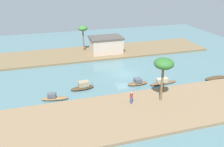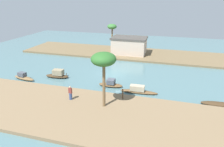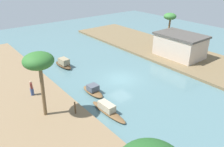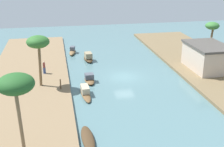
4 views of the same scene
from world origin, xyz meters
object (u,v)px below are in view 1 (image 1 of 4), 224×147
object	(u,v)px
sampan_downstream_large	(163,82)
palm_tree_right_tall	(83,29)
riverside_building	(106,45)
palm_tree_left_near	(164,65)
sampan_with_red_awning	(216,78)
sampan_near_left_bank	(54,98)
sampan_with_tall_canopy	(138,82)
person_on_near_bank	(131,98)
sampan_upstream_small	(83,86)
mooring_post	(163,87)

from	to	relation	value
sampan_downstream_large	palm_tree_right_tall	size ratio (longest dim) A/B	0.86
riverside_building	palm_tree_left_near	bearing A→B (deg)	-85.69
sampan_with_red_awning	palm_tree_right_tall	xyz separation A→B (m)	(-19.03, 21.00, 4.96)
sampan_with_red_awning	palm_tree_right_tall	world-z (taller)	palm_tree_right_tall
sampan_near_left_bank	sampan_with_tall_canopy	size ratio (longest dim) A/B	1.16
palm_tree_left_near	palm_tree_right_tall	bearing A→B (deg)	104.42
sampan_near_left_bank	palm_tree_right_tall	distance (m)	22.48
sampan_downstream_large	sampan_with_red_awning	bearing A→B (deg)	-7.37
sampan_with_tall_canopy	sampan_downstream_large	bearing A→B (deg)	-14.68
sampan_with_tall_canopy	riverside_building	bearing A→B (deg)	91.74
riverside_building	sampan_downstream_large	bearing A→B (deg)	-74.88
sampan_with_tall_canopy	person_on_near_bank	distance (m)	6.54
palm_tree_right_tall	sampan_upstream_small	bearing A→B (deg)	-100.26
sampan_with_tall_canopy	riverside_building	distance (m)	16.63
sampan_near_left_bank	palm_tree_right_tall	xyz separation A→B (m)	(7.81, 20.52, 4.81)
palm_tree_right_tall	sampan_downstream_large	bearing A→B (deg)	-64.91
sampan_near_left_bank	sampan_upstream_small	xyz separation A→B (m)	(4.48, 2.13, 0.11)
person_on_near_bank	palm_tree_left_near	size ratio (longest dim) A/B	0.28
sampan_downstream_large	mooring_post	size ratio (longest dim) A/B	4.00
sampan_downstream_large	palm_tree_left_near	distance (m)	7.82
sampan_downstream_large	sampan_upstream_small	xyz separation A→B (m)	(-12.78, 1.81, 0.11)
sampan_with_tall_canopy	palm_tree_left_near	size ratio (longest dim) A/B	0.55
sampan_downstream_large	riverside_building	size ratio (longest dim) A/B	0.68
sampan_downstream_large	palm_tree_left_near	xyz separation A→B (m)	(-2.99, -4.97, 5.25)
sampan_with_red_awning	person_on_near_bank	xyz separation A→B (m)	(-16.81, -3.90, 0.87)
sampan_with_red_awning	palm_tree_left_near	world-z (taller)	palm_tree_left_near
mooring_post	palm_tree_left_near	size ratio (longest dim) A/B	0.20
sampan_with_tall_canopy	riverside_building	world-z (taller)	riverside_building
sampan_with_tall_canopy	palm_tree_right_tall	xyz separation A→B (m)	(-5.46, 19.25, 4.81)
person_on_near_bank	palm_tree_left_near	world-z (taller)	palm_tree_left_near
sampan_downstream_large	sampan_with_red_awning	world-z (taller)	sampan_downstream_large
person_on_near_bank	palm_tree_left_near	distance (m)	6.21
sampan_downstream_large	sampan_near_left_bank	distance (m)	17.27
sampan_upstream_small	person_on_near_bank	xyz separation A→B (m)	(5.55, -6.51, 0.61)
mooring_post	palm_tree_right_tall	xyz separation A→B (m)	(-8.04, 22.93, 4.22)
sampan_near_left_bank	palm_tree_right_tall	size ratio (longest dim) A/B	0.69
sampan_downstream_large	sampan_with_tall_canopy	bearing A→B (deg)	164.18
sampan_with_tall_canopy	sampan_upstream_small	bearing A→B (deg)	172.92
sampan_upstream_small	sampan_near_left_bank	bearing A→B (deg)	-159.29
sampan_downstream_large	palm_tree_left_near	size ratio (longest dim) A/B	0.79
sampan_with_red_awning	palm_tree_right_tall	size ratio (longest dim) A/B	0.76
sampan_near_left_bank	mooring_post	size ratio (longest dim) A/B	3.21
sampan_with_red_awning	riverside_building	distance (m)	23.38
sampan_near_left_bank	sampan_with_tall_canopy	world-z (taller)	sampan_near_left_bank
sampan_downstream_large	person_on_near_bank	size ratio (longest dim) A/B	2.86
sampan_downstream_large	sampan_upstream_small	world-z (taller)	sampan_upstream_small
person_on_near_bank	mooring_post	world-z (taller)	person_on_near_bank
sampan_near_left_bank	sampan_downstream_large	bearing A→B (deg)	11.34
palm_tree_left_near	mooring_post	bearing A→B (deg)	54.90
mooring_post	palm_tree_right_tall	size ratio (longest dim) A/B	0.22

